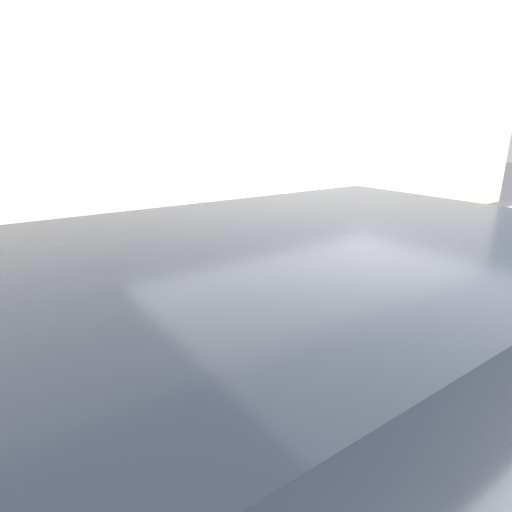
% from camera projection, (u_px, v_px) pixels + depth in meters
% --- Properties ---
extents(ground_plane, '(60.00, 60.00, 0.00)m').
position_uv_depth(ground_plane, '(371.00, 457.00, 2.84)').
color(ground_plane, '#47474C').
extents(sidewalk, '(24.00, 2.80, 0.15)m').
position_uv_depth(sidewalk, '(216.00, 328.00, 4.53)').
color(sidewalk, '#ADAAA3').
rests_on(sidewalk, ground_plane).
extents(building_facade, '(24.00, 0.30, 6.05)m').
position_uv_depth(building_facade, '(120.00, 71.00, 5.60)').
color(building_facade, beige).
rests_on(building_facade, ground_plane).
extents(parking_meter, '(0.20, 0.12, 1.52)m').
position_uv_depth(parking_meter, '(256.00, 266.00, 3.11)').
color(parking_meter, gray).
rests_on(parking_meter, sidewalk).
extents(parked_car_beside_meter, '(4.67, 2.02, 1.84)m').
position_uv_depth(parked_car_beside_meter, '(229.00, 461.00, 1.63)').
color(parked_car_beside_meter, black).
rests_on(parked_car_beside_meter, ground_plane).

